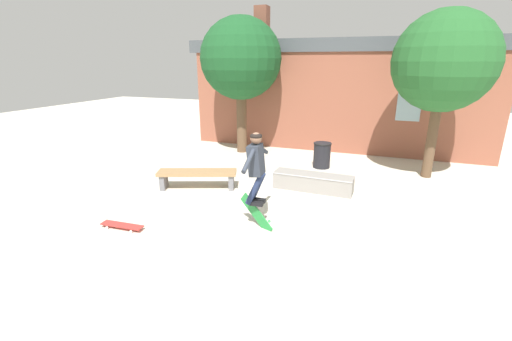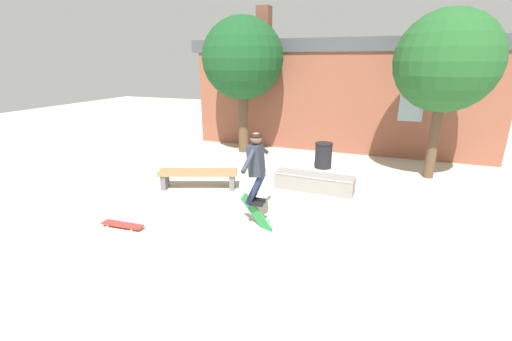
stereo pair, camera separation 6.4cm
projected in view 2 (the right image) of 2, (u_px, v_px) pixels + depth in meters
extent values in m
plane|color=beige|center=(263.00, 252.00, 5.64)|extent=(40.00, 40.00, 0.00)
cube|color=#93513D|center=(335.00, 103.00, 11.49)|extent=(10.02, 0.40, 3.28)
cube|color=#474C51|center=(339.00, 45.00, 10.92)|extent=(10.52, 0.52, 0.43)
cube|color=brown|center=(264.00, 23.00, 11.56)|extent=(0.44, 0.44, 1.05)
cube|color=#99B7C6|center=(411.00, 107.00, 10.50)|extent=(0.70, 0.02, 0.90)
cylinder|color=brown|center=(434.00, 140.00, 8.96)|extent=(0.26, 0.26, 2.06)
sphere|color=#235B28|center=(446.00, 61.00, 8.35)|extent=(2.48, 2.48, 2.48)
cylinder|color=brown|center=(243.00, 121.00, 11.59)|extent=(0.34, 0.34, 2.10)
sphere|color=#194C23|center=(243.00, 58.00, 10.97)|extent=(2.61, 2.61, 2.61)
cube|color=#99754C|center=(198.00, 172.00, 8.36)|extent=(1.95, 1.11, 0.08)
cube|color=slate|center=(165.00, 181.00, 8.44)|extent=(0.25, 0.42, 0.37)
cube|color=slate|center=(232.00, 181.00, 8.43)|extent=(0.25, 0.42, 0.37)
cube|color=gray|center=(314.00, 182.00, 8.27)|extent=(1.91, 0.54, 0.41)
cube|color=#B7B7BC|center=(312.00, 178.00, 8.00)|extent=(1.89, 0.10, 0.02)
cylinder|color=black|center=(323.00, 155.00, 9.99)|extent=(0.49, 0.49, 0.75)
torus|color=black|center=(324.00, 144.00, 9.88)|extent=(0.53, 0.53, 0.04)
cube|color=#282D38|center=(256.00, 160.00, 6.20)|extent=(0.29, 0.35, 0.58)
sphere|color=brown|center=(256.00, 138.00, 6.08)|extent=(0.22, 0.22, 0.21)
ellipsoid|color=black|center=(256.00, 136.00, 6.07)|extent=(0.23, 0.23, 0.12)
cylinder|color=#1E2847|center=(257.00, 186.00, 6.44)|extent=(0.35, 0.18, 0.62)
cube|color=black|center=(259.00, 200.00, 6.52)|extent=(0.26, 0.11, 0.07)
cylinder|color=#1E2847|center=(255.00, 189.00, 6.29)|extent=(0.35, 0.20, 0.62)
cube|color=black|center=(256.00, 204.00, 6.37)|extent=(0.26, 0.11, 0.07)
cylinder|color=#282D38|center=(263.00, 149.00, 6.53)|extent=(0.10, 0.58, 0.32)
cylinder|color=#282D38|center=(249.00, 160.00, 5.81)|extent=(0.10, 0.58, 0.32)
cube|color=#237F38|center=(256.00, 214.00, 6.48)|extent=(0.77, 0.32, 0.71)
cylinder|color=green|center=(269.00, 221.00, 6.36)|extent=(0.07, 0.07, 0.05)
cylinder|color=green|center=(263.00, 227.00, 6.50)|extent=(0.07, 0.07, 0.05)
cylinder|color=green|center=(252.00, 198.00, 6.52)|extent=(0.07, 0.07, 0.05)
cylinder|color=green|center=(247.00, 205.00, 6.67)|extent=(0.07, 0.07, 0.05)
cube|color=red|center=(122.00, 224.00, 6.44)|extent=(0.86, 0.24, 0.02)
cylinder|color=silver|center=(138.00, 226.00, 6.47)|extent=(0.05, 0.02, 0.05)
cylinder|color=silver|center=(131.00, 231.00, 6.29)|extent=(0.05, 0.02, 0.05)
cylinder|color=silver|center=(115.00, 222.00, 6.62)|extent=(0.05, 0.02, 0.05)
cylinder|color=silver|center=(107.00, 227.00, 6.43)|extent=(0.05, 0.02, 0.05)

